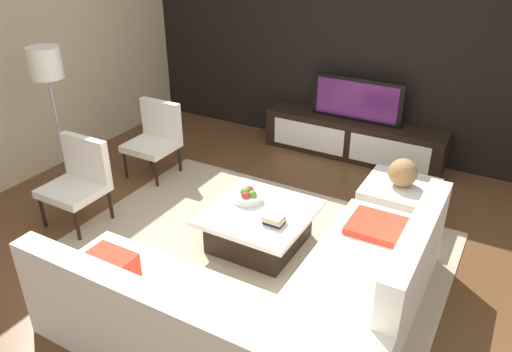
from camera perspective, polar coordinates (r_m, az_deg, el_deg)
name	(u,v)px	position (r m, az deg, el deg)	size (l,w,h in m)	color
ground_plane	(263,253)	(4.69, 0.84, -8.79)	(14.00, 14.00, 0.00)	brown
feature_wall_back	(370,43)	(6.42, 12.98, 14.62)	(6.40, 0.12, 2.80)	black
side_wall_left	(21,56)	(6.26, -25.38, 12.35)	(0.12, 5.20, 2.80)	#C6B28E
area_rug	(254,249)	(4.73, -0.24, -8.39)	(3.44, 2.51, 0.01)	tan
media_console	(353,138)	(6.50, 11.08, 4.25)	(2.29, 0.46, 0.50)	black
television	(357,100)	(6.31, 11.52, 8.58)	(1.15, 0.06, 0.54)	black
sectional_couch	(270,306)	(3.73, 1.59, -14.70)	(2.48, 2.39, 0.81)	white
coffee_table	(259,227)	(4.69, 0.37, -5.82)	(0.94, 0.95, 0.38)	black
accent_chair_near	(79,176)	(5.24, -19.64, -0.04)	(0.56, 0.52, 0.87)	black
floor_lamp	(47,72)	(5.65, -22.86, 10.99)	(0.33, 0.33, 1.62)	#A5A5AA
ottoman	(398,202)	(5.26, 16.01, -2.92)	(0.70, 0.70, 0.40)	white
fruit_bowl	(248,196)	(4.71, -0.94, -2.30)	(0.28, 0.28, 0.14)	silver
accent_chair_far	(156,135)	(6.01, -11.44, 4.69)	(0.54, 0.52, 0.87)	black
decorative_ball	(403,173)	(5.10, 16.51, 0.38)	(0.28, 0.28, 0.28)	#997247
book_stack	(274,219)	(4.39, 2.06, -5.01)	(0.18, 0.14, 0.08)	#1E232D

